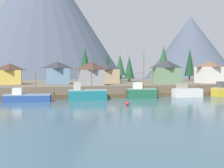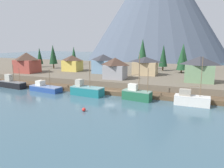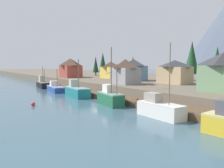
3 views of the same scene
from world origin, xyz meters
The scene contains 20 objects.
ground_plane centered at (0.00, 20.00, -0.50)m, with size 400.00×400.00×1.00m, color #3D5B6B.
dock centered at (0.00, 1.99, 0.50)m, with size 80.00×4.00×1.60m.
shoreline_bank centered at (0.00, 32.00, 1.25)m, with size 400.00×56.00×2.50m, color #665B4C.
fishing_boat_black centered at (-29.18, -1.71, 1.15)m, with size 8.82×3.23×6.57m.
fishing_boat_blue centered at (-17.51, -2.09, 0.88)m, with size 9.39×3.94×6.01m.
fishing_boat_teal centered at (-5.36, -1.95, 1.22)m, with size 8.19×3.63×8.31m.
fishing_boat_green centered at (6.97, -1.74, 1.31)m, with size 6.67×3.25×10.12m.
fishing_boat_white centered at (18.33, -1.49, 1.18)m, with size 6.86×2.74×9.91m.
house_tan centered at (3.88, 19.62, 5.40)m, with size 7.70×5.13×5.68m.
house_yellow centered at (-22.49, 19.46, 5.36)m, with size 6.33×5.32×5.61m.
house_green centered at (19.66, 12.22, 5.91)m, with size 7.35×4.60×6.67m.
house_grey centered at (-2.25, 9.28, 5.53)m, with size 6.11×4.97×5.92m.
house_blue centered at (-10.03, 18.65, 5.67)m, with size 6.48×5.89×6.21m.
house_red centered at (-34.63, 10.37, 5.96)m, with size 7.48×6.23×6.77m.
conifer_near_right centered at (-33.71, 23.62, 7.98)m, with size 3.15×3.15×9.19m.
conifer_mid_left centered at (-41.68, 25.28, 7.11)m, with size 2.54×2.54×8.02m.
conifer_mid_right centered at (7.61, 31.98, 7.89)m, with size 3.04×3.04×9.30m.
conifer_back_right centered at (-0.07, 32.18, 9.14)m, with size 4.04×4.04×11.39m.
conifer_centre centered at (-34.09, 39.50, 7.25)m, with size 2.74×2.74×8.25m.
channel_buoy centered at (0.02, -13.06, 0.35)m, with size 0.70×0.70×0.70m, color red.
Camera 3 is at (38.55, -24.07, 7.17)m, focal length 35.52 mm.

